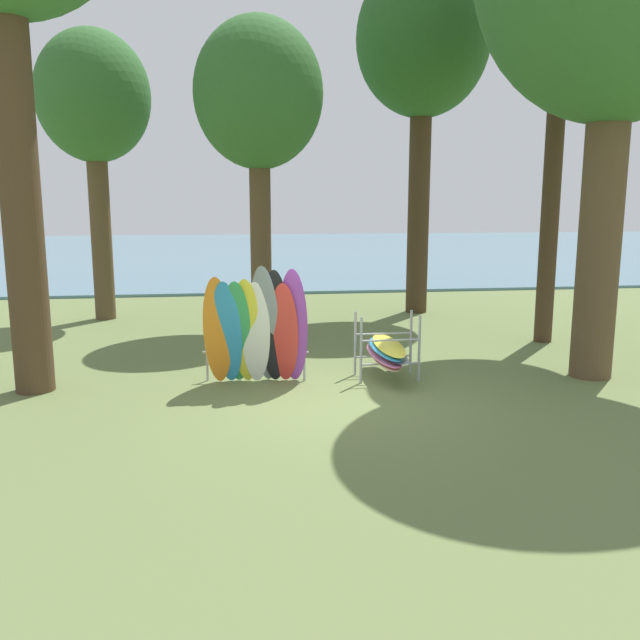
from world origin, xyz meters
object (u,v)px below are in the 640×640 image
(tree_far_left_back, at_px, (259,98))
(leaning_board_pile, at_px, (256,330))
(tree_far_right_back, at_px, (93,102))
(board_storage_rack, at_px, (386,351))
(tree_deep_back, at_px, (423,45))

(tree_far_left_back, xyz_separation_m, leaning_board_pile, (-0.35, -5.55, -4.79))
(tree_far_right_back, height_order, leaning_board_pile, tree_far_right_back)
(tree_far_right_back, bearing_deg, board_storage_rack, -48.19)
(leaning_board_pile, bearing_deg, tree_far_right_back, 118.43)
(tree_far_right_back, distance_m, tree_deep_back, 9.16)
(leaning_board_pile, height_order, board_storage_rack, leaning_board_pile)
(tree_far_right_back, height_order, board_storage_rack, tree_far_right_back)
(tree_deep_back, xyz_separation_m, board_storage_rack, (-2.57, -7.15, -7.04))
(tree_deep_back, xyz_separation_m, leaning_board_pile, (-5.02, -7.31, -6.54))
(tree_deep_back, bearing_deg, tree_far_right_back, 179.75)
(tree_far_left_back, bearing_deg, board_storage_rack, -68.66)
(tree_far_left_back, xyz_separation_m, tree_far_right_back, (-4.33, 1.80, 0.06))
(leaning_board_pile, bearing_deg, tree_far_left_back, 86.41)
(board_storage_rack, bearing_deg, leaning_board_pile, -176.46)
(tree_far_right_back, relative_size, tree_deep_back, 0.79)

